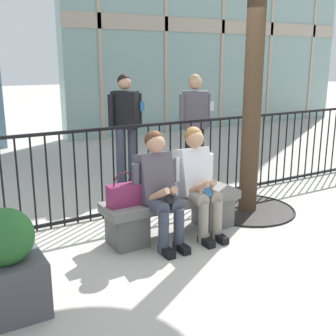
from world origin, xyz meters
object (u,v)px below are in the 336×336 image
Objects in this scene: bystander_further_back at (125,122)px; planter at (7,266)px; seated_person_with_phone at (159,185)px; seated_person_companion at (198,178)px; bystander_at_railing at (195,121)px; handbag_on_bench at (125,194)px; stone_bench at (173,211)px.

bystander_further_back is 2.01× the size of planter.
seated_person_with_phone is 1.00× the size of seated_person_companion.
bystander_at_railing is 3.92m from planter.
seated_person_with_phone is 0.71× the size of bystander_at_railing.
bystander_further_back is at bearing 86.24° from seated_person_companion.
stone_bench is at bearing 0.99° from handbag_on_bench.
bystander_further_back reaches higher than planter.
seated_person_with_phone is at bearing -106.30° from bystander_further_back.
seated_person_companion is 3.27× the size of handbag_on_bench.
bystander_further_back is (0.97, 2.04, 0.43)m from handbag_on_bench.
handbag_on_bench is at bearing -141.08° from bystander_at_railing.
bystander_at_railing is at bearing 34.33° from planter.
stone_bench is at bearing 152.23° from seated_person_companion.
bystander_at_railing is (1.90, 1.53, 0.43)m from handbag_on_bench.
planter is at bearing -130.12° from bystander_further_back.
bystander_further_back reaches higher than stone_bench.
seated_person_companion is at bearing 14.07° from planter.
stone_bench is 0.65m from handbag_on_bench.
handbag_on_bench is (-0.34, 0.12, -0.08)m from seated_person_with_phone.
planter is (-1.30, -0.65, -0.18)m from handbag_on_bench.
handbag_on_bench is 1.46m from planter.
seated_person_with_phone is 1.74m from planter.
seated_person_with_phone is (-0.24, -0.13, 0.38)m from stone_bench.
bystander_further_back is at bearing 151.44° from bystander_at_railing.
seated_person_companion is (0.24, -0.13, 0.38)m from stone_bench.
bystander_further_back reaches higher than seated_person_with_phone.
bystander_at_railing is at bearing 49.14° from stone_bench.
handbag_on_bench is 0.44× the size of planter.
stone_bench is 2.19m from bystander_further_back.
bystander_at_railing is at bearing 38.92° from handbag_on_bench.
planter is (-1.64, -0.53, -0.26)m from seated_person_with_phone.
stone_bench is at bearing 27.77° from seated_person_with_phone.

